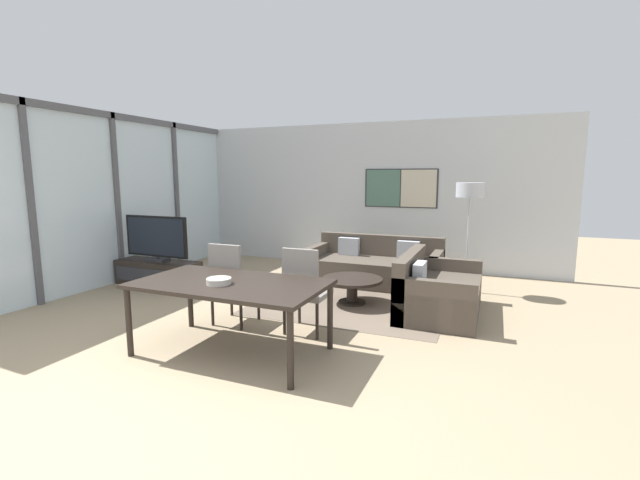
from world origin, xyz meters
The scene contains 14 objects.
ground_plane centered at (0.00, 0.00, 0.00)m, with size 24.00×24.00×0.00m, color #9E896B.
wall_back centered at (0.02, 5.73, 1.40)m, with size 7.66×0.09×2.80m.
window_wall_left centered at (-3.32, 2.87, 1.53)m, with size 0.07×5.73×2.80m.
area_rug centered at (0.72, 3.15, 0.00)m, with size 2.60×2.12×0.01m.
tv_console centered at (-2.56, 2.92, 0.20)m, with size 1.45×0.47×0.40m.
television centered at (-2.56, 2.92, 0.77)m, with size 1.22×0.20×0.74m.
sofa_main centered at (0.72, 4.40, 0.26)m, with size 2.15×0.96×0.78m.
sofa_side centered at (1.84, 3.18, 0.26)m, with size 0.96×1.57×0.78m.
coffee_table centered at (0.72, 3.15, 0.27)m, with size 0.85×0.85×0.36m.
dining_table centered at (0.12, 1.06, 0.67)m, with size 1.90×1.04×0.74m.
dining_chair_left centered at (-0.35, 1.76, 0.55)m, with size 0.46×0.46×1.00m.
dining_chair_centre centered at (0.59, 1.82, 0.55)m, with size 0.46×0.46×1.00m.
fruit_bowl centered at (0.07, 0.95, 0.77)m, with size 0.25×0.25×0.06m.
floor_lamp centered at (2.16, 4.41, 1.48)m, with size 0.42×0.42×1.68m.
Camera 1 is at (2.52, -2.43, 1.78)m, focal length 24.00 mm.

